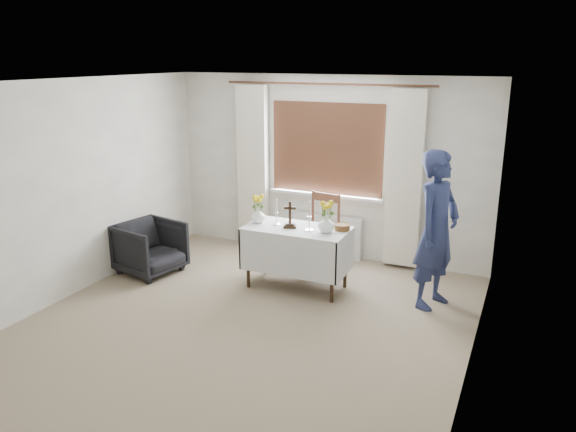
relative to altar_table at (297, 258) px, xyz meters
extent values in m
plane|color=gray|center=(-0.10, -1.22, -0.38)|extent=(5.00, 5.00, 0.00)
cube|color=white|center=(0.00, 0.00, 0.00)|extent=(1.24, 0.64, 0.76)
imported|color=black|center=(-1.93, -0.33, -0.04)|extent=(0.88, 0.86, 0.68)
imported|color=navy|center=(1.60, 0.18, 0.51)|extent=(0.62, 0.76, 1.78)
cube|color=silver|center=(-0.10, 1.20, -0.08)|extent=(1.10, 0.10, 0.60)
imported|color=white|center=(-0.52, 0.01, 0.47)|extent=(0.18, 0.18, 0.18)
imported|color=white|center=(0.38, -0.02, 0.48)|extent=(0.24, 0.24, 0.20)
cylinder|color=brown|center=(0.52, 0.14, 0.42)|extent=(0.21, 0.21, 0.07)
camera|label=1|loc=(2.50, -5.87, 2.36)|focal=35.00mm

